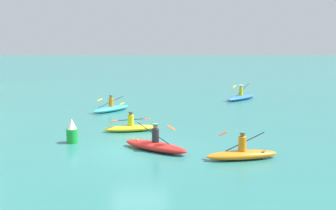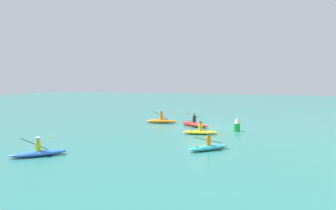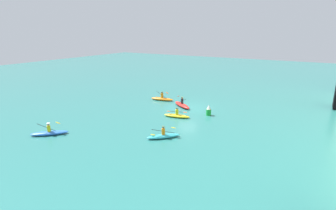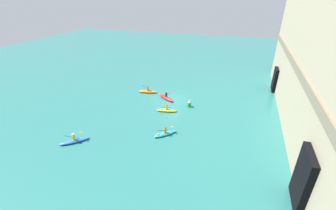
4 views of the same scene
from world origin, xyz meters
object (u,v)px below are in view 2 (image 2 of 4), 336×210
object	(u,v)px
kayak_blue	(38,153)
marker_buoy	(237,125)
kayak_yellow	(200,132)
kayak_red	(194,124)
kayak_cyan	(208,147)
kayak_orange	(161,121)

from	to	relation	value
kayak_blue	marker_buoy	world-z (taller)	kayak_blue
kayak_yellow	kayak_red	world-z (taller)	kayak_red
marker_buoy	kayak_yellow	bearing A→B (deg)	-47.41
kayak_blue	marker_buoy	distance (m)	15.86
kayak_yellow	kayak_cyan	bearing A→B (deg)	95.36
kayak_red	marker_buoy	world-z (taller)	kayak_red
kayak_yellow	kayak_cyan	size ratio (longest dim) A/B	1.14
kayak_blue	kayak_yellow	size ratio (longest dim) A/B	0.96
kayak_cyan	marker_buoy	distance (m)	7.92
kayak_orange	kayak_cyan	xyz separation A→B (m)	(10.56, 6.75, -0.03)
kayak_yellow	marker_buoy	world-z (taller)	marker_buoy
kayak_cyan	marker_buoy	world-z (taller)	marker_buoy
kayak_blue	kayak_cyan	world-z (taller)	kayak_blue
kayak_yellow	kayak_red	xyz separation A→B (m)	(-3.79, -1.40, 0.04)
kayak_red	kayak_cyan	distance (m)	9.77
kayak_red	marker_buoy	distance (m)	4.25
kayak_cyan	marker_buoy	size ratio (longest dim) A/B	2.16
kayak_yellow	kayak_orange	size ratio (longest dim) A/B	0.92
kayak_red	kayak_orange	xyz separation A→B (m)	(-1.30, -3.65, -0.01)
kayak_yellow	kayak_blue	bearing A→B (deg)	42.00
kayak_red	kayak_yellow	bearing A→B (deg)	144.35
kayak_blue	marker_buoy	xyz separation A→B (m)	(-12.40, 9.89, 0.33)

